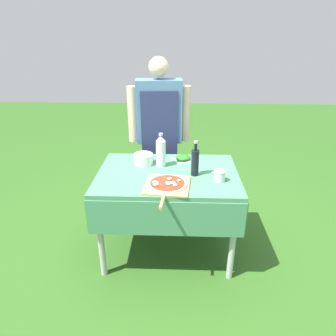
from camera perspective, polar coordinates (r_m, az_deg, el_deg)
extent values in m
plane|color=#2D5B1E|center=(2.80, -0.04, -14.97)|extent=(12.00, 12.00, 0.00)
cube|color=#478960|center=(2.40, -0.05, -1.26)|extent=(1.12, 0.79, 0.04)
cube|color=#478960|center=(2.14, -0.45, -9.74)|extent=(1.12, 0.01, 0.28)
cube|color=#478960|center=(2.83, 0.25, -0.64)|extent=(1.12, 0.01, 0.28)
cube|color=#478960|center=(2.56, -12.83, -4.22)|extent=(0.01, 0.79, 0.28)
cube|color=#478960|center=(2.52, 12.93, -4.67)|extent=(0.01, 0.79, 0.28)
cylinder|color=#B7B7BC|center=(2.39, -12.75, -12.76)|extent=(0.05, 0.05, 0.72)
cylinder|color=#B7B7BC|center=(2.35, 12.24, -13.32)|extent=(0.05, 0.05, 0.72)
cylinder|color=#B7B7BC|center=(2.93, -9.66, -4.91)|extent=(0.05, 0.05, 0.72)
cylinder|color=#B7B7BC|center=(2.90, 10.17, -5.25)|extent=(0.05, 0.05, 0.72)
cylinder|color=#333D56|center=(3.14, -0.12, -1.63)|extent=(0.12, 0.12, 0.79)
cylinder|color=#333D56|center=(3.14, -2.98, -1.69)|extent=(0.12, 0.12, 0.79)
cube|color=#4C7099|center=(2.90, -1.71, 10.71)|extent=(0.44, 0.22, 0.59)
cube|color=navy|center=(2.87, -1.61, 5.91)|extent=(0.34, 0.04, 0.86)
cylinder|color=beige|center=(2.92, 3.32, 10.25)|extent=(0.09, 0.09, 0.53)
cylinder|color=beige|center=(2.92, -6.73, 10.09)|extent=(0.09, 0.09, 0.53)
sphere|color=beige|center=(2.83, -1.81, 18.72)|extent=(0.18, 0.18, 0.18)
cube|color=tan|center=(2.19, -0.14, -3.30)|extent=(0.35, 0.35, 0.01)
cylinder|color=tan|center=(1.98, -1.11, -6.54)|extent=(0.04, 0.16, 0.02)
cylinder|color=beige|center=(2.18, -0.14, -3.02)|extent=(0.29, 0.29, 0.01)
cylinder|color=red|center=(2.18, -0.14, -2.82)|extent=(0.25, 0.25, 0.00)
ellipsoid|color=white|center=(2.13, 1.40, -3.23)|extent=(0.04, 0.04, 0.01)
ellipsoid|color=white|center=(2.19, 2.09, -2.37)|extent=(0.04, 0.04, 0.01)
ellipsoid|color=white|center=(2.14, -2.35, -3.08)|extent=(0.06, 0.06, 0.01)
ellipsoid|color=white|center=(2.16, 0.90, -2.81)|extent=(0.05, 0.06, 0.02)
ellipsoid|color=white|center=(2.15, 1.12, -2.99)|extent=(0.03, 0.03, 0.01)
ellipsoid|color=white|center=(2.22, 0.30, -2.03)|extent=(0.04, 0.04, 0.01)
ellipsoid|color=white|center=(2.17, -2.42, -2.68)|extent=(0.04, 0.04, 0.01)
ellipsoid|color=white|center=(2.17, -0.14, -2.76)|extent=(0.04, 0.04, 0.01)
ellipsoid|color=white|center=(2.14, 0.10, -2.99)|extent=(0.04, 0.04, 0.01)
ellipsoid|color=#286B23|center=(2.17, -2.96, -2.84)|extent=(0.03, 0.02, 0.00)
ellipsoid|color=#286B23|center=(2.17, 0.92, -2.77)|extent=(0.03, 0.04, 0.00)
ellipsoid|color=#286B23|center=(2.17, 2.19, -2.79)|extent=(0.03, 0.03, 0.00)
ellipsoid|color=#286B23|center=(2.11, 0.09, -3.67)|extent=(0.03, 0.02, 0.00)
ellipsoid|color=#286B23|center=(2.15, -1.36, -3.13)|extent=(0.03, 0.03, 0.00)
ellipsoid|color=#286B23|center=(2.24, -0.58, -1.90)|extent=(0.04, 0.03, 0.00)
cylinder|color=black|center=(2.32, 5.16, 0.99)|extent=(0.06, 0.06, 0.21)
cylinder|color=black|center=(2.27, 5.29, 4.07)|extent=(0.02, 0.02, 0.06)
cylinder|color=silver|center=(2.26, 5.32, 4.95)|extent=(0.03, 0.03, 0.02)
cylinder|color=silver|center=(2.47, -1.36, 2.74)|extent=(0.08, 0.08, 0.22)
cone|color=silver|center=(2.42, -1.40, 5.67)|extent=(0.08, 0.08, 0.05)
cylinder|color=silver|center=(2.41, -1.40, 6.41)|extent=(0.03, 0.03, 0.02)
cube|color=silver|center=(2.63, 2.86, 1.56)|extent=(0.21, 0.20, 0.01)
ellipsoid|color=#286B23|center=(2.62, 2.87, 2.02)|extent=(0.18, 0.17, 0.04)
cylinder|color=silver|center=(2.54, -4.68, 1.74)|extent=(0.16, 0.16, 0.09)
cylinder|color=silver|center=(2.28, 9.79, -1.62)|extent=(0.09, 0.09, 0.07)
cylinder|color=red|center=(2.28, 9.77, -1.87)|extent=(0.08, 0.08, 0.05)
cylinder|color=#B7B2A3|center=(2.26, 9.86, -0.68)|extent=(0.09, 0.09, 0.01)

